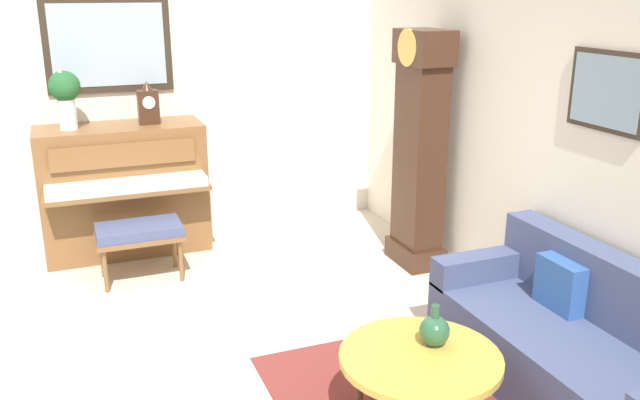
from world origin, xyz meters
The scene contains 11 objects.
ground_plane centered at (0.00, 0.00, -0.05)m, with size 6.40×6.00×0.10m, color beige.
wall_left centered at (-2.60, -0.01, 1.41)m, with size 0.13×4.90×2.80m.
wall_back centered at (0.02, 2.40, 1.40)m, with size 5.30×0.13×2.80m.
piano centered at (-2.23, -0.25, 0.60)m, with size 0.87×1.44×1.17m.
piano_bench centered at (-1.52, -0.22, 0.41)m, with size 0.42×0.70×0.48m.
grandfather_clock centered at (-1.00, 2.09, 0.96)m, with size 0.52×0.34×2.03m.
couch centered at (1.15, 1.97, 0.31)m, with size 1.90×0.80×0.84m.
coffee_table centered at (1.09, 0.94, 0.43)m, with size 0.88×0.88×0.46m.
mantel_clock centered at (-2.23, 0.02, 1.35)m, with size 0.13×0.18×0.38m.
flower_vase centered at (-2.23, -0.66, 1.49)m, with size 0.26×0.26×0.58m.
green_jug centered at (1.02, 1.06, 0.55)m, with size 0.17×0.17×0.24m.
Camera 1 is at (3.85, -0.72, 2.34)m, focal length 37.73 mm.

